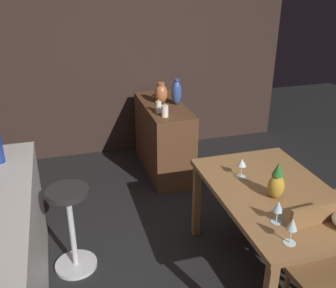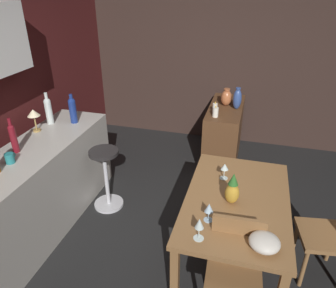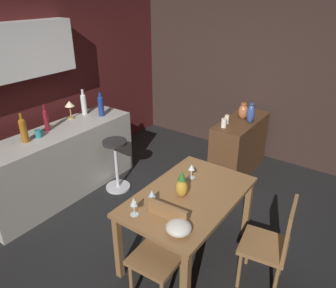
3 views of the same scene
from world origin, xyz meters
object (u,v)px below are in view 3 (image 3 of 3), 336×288
object	(u,v)px
wine_glass_right	(152,194)
vase_copper	(243,112)
chair_by_doorway	(273,243)
chair_near_window	(161,249)
wine_bottle_amber	(23,129)
wine_bottle_cobalt	(101,105)
pillar_candle_short	(224,123)
bar_stool	(116,164)
vase_ceramic_blue	(251,114)
dining_table	(189,202)
wine_bottle_ruby	(46,119)
wine_glass_left	(134,203)
wine_glass_center	(192,168)
fruit_bowl	(179,228)
wine_bottle_clear	(84,103)
pillar_candle_tall	(227,119)
sideboard_cabinet	(239,146)
cup_teal	(39,134)
counter_lamp	(70,105)
pineapple_centerpiece	(182,185)

from	to	relation	value
wine_glass_right	vase_copper	bearing A→B (deg)	3.39
chair_by_doorway	wine_glass_right	world-z (taller)	chair_by_doorway
chair_near_window	wine_bottle_amber	world-z (taller)	wine_bottle_amber
wine_glass_right	wine_bottle_cobalt	xyz separation A→B (m)	(1.05, 1.71, 0.21)
pillar_candle_short	bar_stool	bearing A→B (deg)	134.54
wine_bottle_amber	vase_ceramic_blue	distance (m)	2.89
dining_table	wine_bottle_ruby	distance (m)	2.11
wine_glass_left	wine_glass_center	world-z (taller)	wine_glass_left
wine_glass_right	wine_bottle_ruby	distance (m)	1.91
wine_glass_left	wine_bottle_cobalt	world-z (taller)	wine_bottle_cobalt
fruit_bowl	pillar_candle_short	bearing A→B (deg)	17.17
fruit_bowl	wine_bottle_clear	xyz separation A→B (m)	(1.13, 2.36, 0.28)
chair_near_window	wine_glass_center	world-z (taller)	wine_glass_center
chair_near_window	vase_copper	distance (m)	2.53
wine_bottle_clear	pillar_candle_short	world-z (taller)	wine_bottle_clear
chair_near_window	wine_bottle_ruby	xyz separation A→B (m)	(0.47, 2.11, 0.57)
pillar_candle_tall	pillar_candle_short	world-z (taller)	pillar_candle_short
sideboard_cabinet	pillar_candle_short	bearing A→B (deg)	166.57
dining_table	chair_near_window	distance (m)	0.55
sideboard_cabinet	wine_bottle_amber	distance (m)	2.92
dining_table	vase_ceramic_blue	size ratio (longest dim) A/B	4.57
wine_bottle_ruby	fruit_bowl	bearing A→B (deg)	-101.23
cup_teal	pillar_candle_tall	xyz separation A→B (m)	(1.88, -1.55, -0.07)
chair_near_window	wine_glass_center	bearing A→B (deg)	13.55
wine_glass_center	wine_bottle_cobalt	bearing A→B (deg)	75.78
wine_glass_center	wine_bottle_amber	size ratio (longest dim) A/B	0.44
chair_by_doorway	wine_glass_right	size ratio (longest dim) A/B	6.03
bar_stool	pillar_candle_short	size ratio (longest dim) A/B	4.94
dining_table	wine_bottle_clear	distance (m)	2.27
dining_table	cup_teal	size ratio (longest dim) A/B	11.73
wine_glass_center	pillar_candle_tall	world-z (taller)	pillar_candle_tall
wine_glass_center	pillar_candle_short	world-z (taller)	pillar_candle_short
pillar_candle_short	counter_lamp	bearing A→B (deg)	122.16
fruit_bowl	pillar_candle_tall	distance (m)	2.25
wine_glass_left	wine_bottle_clear	bearing A→B (deg)	58.91
counter_lamp	wine_bottle_amber	bearing A→B (deg)	-167.92
cup_teal	vase_ceramic_blue	world-z (taller)	vase_ceramic_blue
wine_glass_left	pillar_candle_short	distance (m)	2.05
pillar_candle_short	wine_glass_center	bearing A→B (deg)	-168.13
fruit_bowl	wine_bottle_ruby	size ratio (longest dim) A/B	0.62
dining_table	wine_bottle_cobalt	distance (m)	2.07
wine_bottle_ruby	pillar_candle_short	bearing A→B (deg)	-46.88
chair_near_window	vase_copper	size ratio (longest dim) A/B	3.71
pineapple_centerpiece	wine_bottle_clear	size ratio (longest dim) A/B	0.77
chair_near_window	chair_by_doorway	world-z (taller)	chair_by_doorway
chair_near_window	pillar_candle_short	distance (m)	2.12
counter_lamp	wine_bottle_cobalt	bearing A→B (deg)	-40.10
wine_bottle_amber	vase_ceramic_blue	xyz separation A→B (m)	(2.25, -1.82, -0.10)
dining_table	wine_glass_right	xyz separation A→B (m)	(-0.33, 0.19, 0.20)
wine_glass_left	pineapple_centerpiece	distance (m)	0.51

